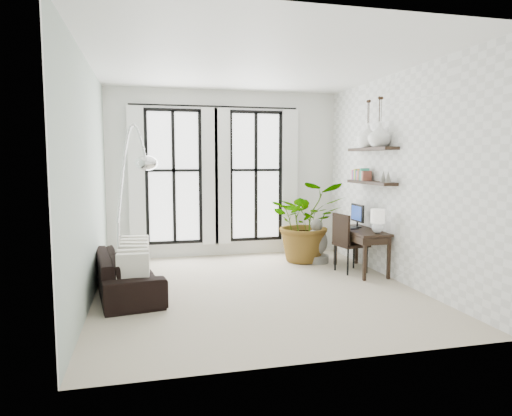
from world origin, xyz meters
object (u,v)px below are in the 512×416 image
object	(u,v)px
desk	(362,232)
desk_chair	(347,239)
sofa	(127,273)
plant	(307,221)
buddha	(316,244)
arc_lamp	(133,176)

from	to	relation	value
desk	desk_chair	xyz separation A→B (m)	(-0.24, 0.08, -0.12)
desk	sofa	bearing A→B (deg)	-175.47
plant	buddha	world-z (taller)	plant
sofa	arc_lamp	distance (m)	1.36
buddha	sofa	bearing A→B (deg)	-159.98
sofa	buddha	bearing A→B (deg)	-78.33
desk_chair	buddha	bearing A→B (deg)	95.37
sofa	desk_chair	bearing A→B (deg)	-92.20
desk	buddha	world-z (taller)	desk
sofa	buddha	size ratio (longest dim) A/B	2.46
desk	desk_chair	size ratio (longest dim) A/B	1.23
buddha	desk	bearing A→B (deg)	-63.48
arc_lamp	buddha	world-z (taller)	arc_lamp
sofa	arc_lamp	bearing A→B (deg)	-104.84
plant	desk_chair	size ratio (longest dim) A/B	1.51
plant	arc_lamp	distance (m)	3.45
desk_chair	buddha	world-z (taller)	desk_chair
plant	arc_lamp	world-z (taller)	arc_lamp
plant	sofa	bearing A→B (deg)	-156.91
plant	desk	distance (m)	1.21
plant	buddha	xyz separation A→B (m)	(0.15, -0.14, -0.41)
desk	plant	bearing A→B (deg)	119.66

